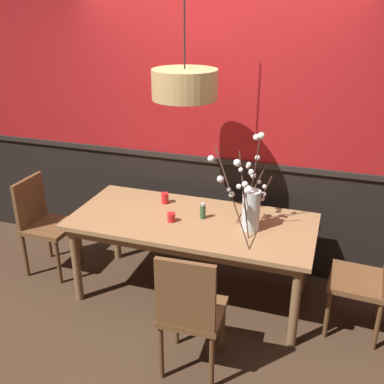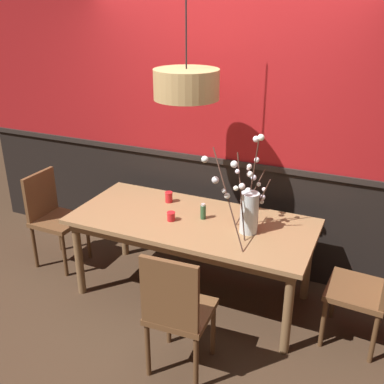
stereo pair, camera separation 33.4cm
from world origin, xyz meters
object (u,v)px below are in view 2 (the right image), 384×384
chair_far_side_left (201,199)px  chair_near_side_right (177,309)px  dining_table (192,228)px  condiment_bottle (203,212)px  candle_holder_nearer_center (169,197)px  pendant_lamp (186,84)px  candle_holder_nearer_edge (171,216)px  chair_head_west_end (52,214)px  chair_head_east_end (369,285)px  vase_with_blossoms (248,207)px

chair_far_side_left → chair_near_side_right: (0.56, -1.73, 0.00)m
dining_table → condiment_bottle: 0.17m
chair_far_side_left → dining_table: bearing=-72.1°
candle_holder_nearer_center → chair_far_side_left: bearing=84.9°
candle_holder_nearer_center → dining_table: bearing=-35.2°
dining_table → condiment_bottle: (0.08, 0.05, 0.14)m
chair_near_side_right → pendant_lamp: pendant_lamp is taller
dining_table → chair_near_side_right: bearing=-72.4°
candle_holder_nearer_center → condiment_bottle: (0.41, -0.18, 0.01)m
pendant_lamp → candle_holder_nearer_edge: bearing=-107.9°
chair_near_side_right → condiment_bottle: size_ratio=7.17×
chair_head_west_end → chair_head_east_end: (2.91, 0.01, -0.01)m
dining_table → candle_holder_nearer_edge: 0.21m
chair_head_east_end → pendant_lamp: size_ratio=0.80×
chair_head_west_end → candle_holder_nearer_center: bearing=12.9°
chair_far_side_left → condiment_bottle: (0.36, -0.81, 0.28)m
dining_table → chair_near_side_right: chair_near_side_right is taller
dining_table → candle_holder_nearer_center: candle_holder_nearer_center is taller
chair_head_west_end → pendant_lamp: bearing=5.1°
chair_far_side_left → chair_head_east_end: (1.71, -0.88, -0.02)m
chair_far_side_left → condiment_bottle: bearing=-66.2°
chair_near_side_right → chair_head_east_end: bearing=36.6°
candle_holder_nearer_edge → chair_head_west_end: bearing=177.4°
chair_near_side_right → candle_holder_nearer_center: chair_near_side_right is taller
chair_far_side_left → condiment_bottle: chair_far_side_left is taller
candle_holder_nearer_center → candle_holder_nearer_edge: size_ratio=1.29×
chair_far_side_left → chair_near_side_right: size_ratio=0.98×
dining_table → chair_head_west_end: (-1.48, -0.03, -0.15)m
candle_holder_nearer_edge → pendant_lamp: (0.06, 0.19, 1.05)m
condiment_bottle → chair_head_east_end: bearing=-2.8°
candle_holder_nearer_center → chair_near_side_right: bearing=-61.1°
chair_far_side_left → candle_holder_nearer_edge: chair_far_side_left is taller
candle_holder_nearer_center → candle_holder_nearer_edge: candle_holder_nearer_center is taller
candle_holder_nearer_edge → chair_far_side_left: bearing=97.7°
chair_far_side_left → condiment_bottle: size_ratio=7.03×
chair_near_side_right → candle_holder_nearer_edge: (-0.43, 0.78, 0.25)m
vase_with_blossoms → chair_head_west_end: bearing=-179.7°
chair_far_side_left → chair_head_west_end: (-1.20, -0.89, -0.01)m
dining_table → candle_holder_nearer_edge: candle_holder_nearer_edge is taller
chair_near_side_right → pendant_lamp: 1.67m
candle_holder_nearer_edge → condiment_bottle: 0.27m
chair_far_side_left → chair_head_west_end: 1.49m
dining_table → pendant_lamp: (-0.09, 0.10, 1.17)m
chair_far_side_left → pendant_lamp: pendant_lamp is taller
chair_head_east_end → candle_holder_nearer_edge: chair_head_east_end is taller
dining_table → condiment_bottle: bearing=34.7°
dining_table → chair_head_west_end: bearing=-179.0°
chair_head_west_end → pendant_lamp: (1.39, 0.12, 1.32)m
dining_table → chair_near_side_right: size_ratio=2.07×
chair_far_side_left → candle_holder_nearer_center: (-0.06, -0.63, 0.27)m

